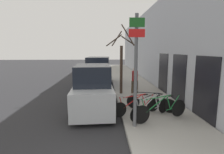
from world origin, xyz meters
TOP-DOWN VIEW (x-y plane):
  - ground_plane at (0.00, 11.20)m, footprint 80.00×80.00m
  - sidewalk_curb at (2.60, 14.00)m, footprint 3.20×32.00m
  - building_facade at (4.35, 13.93)m, footprint 0.23×32.00m
  - signpost at (1.36, 3.20)m, footprint 0.55×0.14m
  - bicycle_0 at (2.51, 3.74)m, footprint 2.38×0.96m
  - bicycle_1 at (2.18, 4.04)m, footprint 1.94×1.37m
  - bicycle_2 at (1.67, 4.40)m, footprint 2.18×0.90m
  - bicycle_3 at (2.39, 4.86)m, footprint 2.08×1.01m
  - parked_car_0 at (-0.27, 5.48)m, footprint 2.11×4.35m
  - parked_car_1 at (-0.17, 11.15)m, footprint 2.27×4.60m
  - pedestrian_near at (2.23, 8.17)m, footprint 0.43×0.37m
  - street_tree at (1.37, 8.18)m, footprint 1.91×0.80m

SIDE VIEW (x-z plane):
  - ground_plane at x=0.00m, z-range 0.00..0.00m
  - sidewalk_curb at x=2.60m, z-range 0.00..0.15m
  - bicycle_3 at x=2.39m, z-range 0.09..0.95m
  - bicycle_2 at x=1.67m, z-range 0.09..0.97m
  - bicycle_1 at x=2.18m, z-range 0.09..0.98m
  - bicycle_0 at x=2.51m, z-range 0.07..1.06m
  - parked_car_0 at x=-0.27m, z-range -0.11..2.10m
  - parked_car_1 at x=-0.17m, z-range -0.11..2.25m
  - pedestrian_near at x=2.23m, z-range 0.28..1.94m
  - street_tree at x=1.37m, z-range -0.09..4.23m
  - signpost at x=1.36m, z-range 0.29..4.25m
  - building_facade at x=4.35m, z-range -0.02..6.48m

